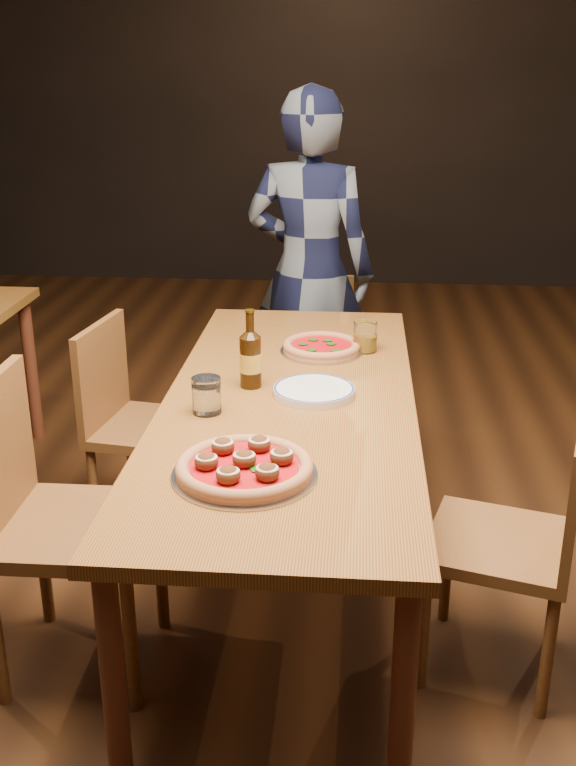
# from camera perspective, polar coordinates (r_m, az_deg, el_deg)

# --- Properties ---
(ground) EXTENTS (9.00, 9.00, 0.00)m
(ground) POSITION_cam_1_polar(r_m,az_deg,el_deg) (3.09, 0.08, -13.99)
(ground) COLOR black
(room_shell) EXTENTS (9.00, 9.00, 9.00)m
(room_shell) POSITION_cam_1_polar(r_m,az_deg,el_deg) (2.54, 0.10, 22.86)
(room_shell) COLOR black
(room_shell) RESTS_ON ground
(table_main) EXTENTS (0.80, 2.00, 0.75)m
(table_main) POSITION_cam_1_polar(r_m,az_deg,el_deg) (2.76, 0.09, -2.38)
(table_main) COLOR maroon
(table_main) RESTS_ON ground
(chair_main_nw) EXTENTS (0.46, 0.46, 0.98)m
(chair_main_nw) POSITION_cam_1_polar(r_m,az_deg,el_deg) (2.61, -13.98, -9.17)
(chair_main_nw) COLOR brown
(chair_main_nw) RESTS_ON ground
(chair_main_sw) EXTENTS (0.47, 0.47, 0.88)m
(chair_main_sw) POSITION_cam_1_polar(r_m,az_deg,el_deg) (3.33, -9.11, -2.89)
(chair_main_sw) COLOR brown
(chair_main_sw) RESTS_ON ground
(chair_main_e) EXTENTS (0.51, 0.51, 0.88)m
(chair_main_e) POSITION_cam_1_polar(r_m,az_deg,el_deg) (2.63, 13.97, -10.23)
(chair_main_e) COLOR brown
(chair_main_e) RESTS_ON ground
(chair_end) EXTENTS (0.46, 0.46, 0.83)m
(chair_end) POSITION_cam_1_polar(r_m,az_deg,el_deg) (4.03, 2.07, 1.27)
(chair_end) COLOR brown
(chair_end) RESTS_ON ground
(pizza_meatball) EXTENTS (0.38, 0.38, 0.07)m
(pizza_meatball) POSITION_cam_1_polar(r_m,az_deg,el_deg) (2.23, -2.93, -5.61)
(pizza_meatball) COLOR #B7B7BF
(pizza_meatball) RESTS_ON table_main
(pizza_margherita) EXTENTS (0.31, 0.31, 0.04)m
(pizza_margherita) POSITION_cam_1_polar(r_m,az_deg,el_deg) (3.16, 2.26, 2.43)
(pizza_margherita) COLOR #B7B7BF
(pizza_margherita) RESTS_ON table_main
(plate_stack) EXTENTS (0.26, 0.26, 0.03)m
(plate_stack) POSITION_cam_1_polar(r_m,az_deg,el_deg) (2.75, 1.75, -0.56)
(plate_stack) COLOR white
(plate_stack) RESTS_ON table_main
(beer_bottle) EXTENTS (0.07, 0.07, 0.26)m
(beer_bottle) POSITION_cam_1_polar(r_m,az_deg,el_deg) (2.80, -2.52, 1.54)
(beer_bottle) COLOR black
(beer_bottle) RESTS_ON table_main
(water_glass) EXTENTS (0.09, 0.09, 0.11)m
(water_glass) POSITION_cam_1_polar(r_m,az_deg,el_deg) (2.61, -5.47, -0.82)
(water_glass) COLOR white
(water_glass) RESTS_ON table_main
(amber_glass) EXTENTS (0.09, 0.09, 0.11)m
(amber_glass) POSITION_cam_1_polar(r_m,az_deg,el_deg) (3.17, 5.18, 3.09)
(amber_glass) COLOR #AE7C13
(amber_glass) RESTS_ON table_main
(diner) EXTENTS (0.68, 0.52, 1.67)m
(diner) POSITION_cam_1_polar(r_m,az_deg,el_deg) (3.99, 1.45, 7.38)
(diner) COLOR black
(diner) RESTS_ON ground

